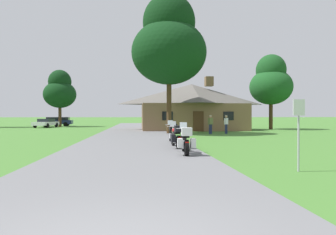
{
  "coord_description": "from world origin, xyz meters",
  "views": [
    {
      "loc": [
        0.34,
        -3.13,
        1.66
      ],
      "look_at": [
        2.59,
        18.34,
        1.51
      ],
      "focal_mm": 30.93,
      "sensor_mm": 36.0,
      "label": 1
    }
  ],
  "objects": [
    {
      "name": "ground_plane",
      "position": [
        0.0,
        20.0,
        0.0
      ],
      "size": [
        500.0,
        500.0,
        0.0
      ],
      "primitive_type": "plane",
      "color": "#42752D"
    },
    {
      "name": "asphalt_driveway",
      "position": [
        0.0,
        18.0,
        0.03
      ],
      "size": [
        6.4,
        80.0,
        0.06
      ],
      "primitive_type": "cube",
      "color": "slate",
      "rests_on": "ground"
    },
    {
      "name": "motorcycle_silver_nearest_to_camera",
      "position": [
        2.3,
        8.68,
        0.61
      ],
      "size": [
        0.8,
        2.08,
        1.3
      ],
      "rotation": [
        0.0,
        0.0,
        -0.07
      ],
      "color": "black",
      "rests_on": "asphalt_driveway"
    },
    {
      "name": "motorcycle_red_second_in_row",
      "position": [
        2.27,
        11.12,
        0.61
      ],
      "size": [
        0.79,
        2.08,
        1.3
      ],
      "rotation": [
        0.0,
        0.0,
        0.06
      ],
      "color": "black",
      "rests_on": "asphalt_driveway"
    },
    {
      "name": "motorcycle_black_farthest_in_row",
      "position": [
        2.36,
        13.86,
        0.62
      ],
      "size": [
        0.66,
        2.08,
        1.3
      ],
      "rotation": [
        0.0,
        0.0,
        0.0
      ],
      "color": "black",
      "rests_on": "asphalt_driveway"
    },
    {
      "name": "stone_lodge",
      "position": [
        6.57,
        29.99,
        2.72
      ],
      "size": [
        12.14,
        7.93,
        6.19
      ],
      "color": "brown",
      "rests_on": "ground"
    },
    {
      "name": "bystander_white_shirt_near_lodge",
      "position": [
        8.3,
        22.34,
        0.95
      ],
      "size": [
        0.44,
        0.4,
        1.69
      ],
      "rotation": [
        0.0,
        0.0,
        3.84
      ],
      "color": "navy",
      "rests_on": "ground"
    },
    {
      "name": "bystander_olive_shirt_beside_signpost",
      "position": [
        6.79,
        22.11,
        0.95
      ],
      "size": [
        0.52,
        0.34,
        1.69
      ],
      "rotation": [
        0.0,
        0.0,
        3.53
      ],
      "color": "navy",
      "rests_on": "ground"
    },
    {
      "name": "metal_signpost_roadside",
      "position": [
        5.08,
        4.97,
        1.35
      ],
      "size": [
        0.36,
        0.06,
        2.14
      ],
      "color": "#9EA0A5",
      "rests_on": "ground"
    },
    {
      "name": "tree_right_of_lodge",
      "position": [
        16.14,
        29.88,
        5.65
      ],
      "size": [
        4.98,
        4.98,
        8.93
      ],
      "color": "#422D19",
      "rests_on": "ground"
    },
    {
      "name": "tree_by_lodge_front",
      "position": [
        3.13,
        22.66,
        8.09
      ],
      "size": [
        6.71,
        6.71,
        12.5
      ],
      "color": "#422D19",
      "rests_on": "ground"
    },
    {
      "name": "tree_left_far",
      "position": [
        -11.04,
        40.75,
        5.29
      ],
      "size": [
        4.66,
        4.66,
        8.36
      ],
      "color": "#422D19",
      "rests_on": "ground"
    },
    {
      "name": "parked_navy_suv_far_left",
      "position": [
        -12.08,
        43.17,
        0.78
      ],
      "size": [
        4.7,
        2.12,
        1.4
      ],
      "rotation": [
        0.0,
        0.0,
        1.63
      ],
      "color": "navy",
      "rests_on": "ground"
    },
    {
      "name": "parked_white_sedan_far_left",
      "position": [
        -12.26,
        38.29,
        0.64
      ],
      "size": [
        2.6,
        4.47,
        1.2
      ],
      "rotation": [
        0.0,
        0.0,
        -0.19
      ],
      "color": "silver",
      "rests_on": "ground"
    }
  ]
}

